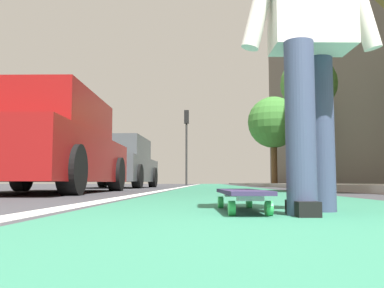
% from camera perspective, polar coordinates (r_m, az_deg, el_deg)
% --- Properties ---
extents(ground_plane, '(80.00, 80.00, 0.00)m').
position_cam_1_polar(ground_plane, '(11.14, 4.09, -6.01)').
color(ground_plane, '#38383D').
extents(bike_lane_paint, '(56.00, 2.18, 0.00)m').
position_cam_1_polar(bike_lane_paint, '(25.14, 3.00, -5.58)').
color(bike_lane_paint, '#2D7256').
rests_on(bike_lane_paint, ground).
extents(lane_stripe_white, '(52.00, 0.16, 0.01)m').
position_cam_1_polar(lane_stripe_white, '(21.15, -0.22, -5.65)').
color(lane_stripe_white, silver).
rests_on(lane_stripe_white, ground).
extents(sidewalk_curb, '(52.00, 3.20, 0.12)m').
position_cam_1_polar(sidewalk_curb, '(19.52, 13.52, -5.37)').
color(sidewalk_curb, '#9E9B93').
rests_on(sidewalk_curb, ground).
extents(building_facade, '(40.00, 1.20, 13.20)m').
position_cam_1_polar(building_facade, '(25.01, 18.52, 9.97)').
color(building_facade, '#615950').
rests_on(building_facade, ground).
extents(skateboard, '(0.85, 0.24, 0.11)m').
position_cam_1_polar(skateboard, '(2.26, 6.69, -6.71)').
color(skateboard, green).
rests_on(skateboard, ground).
extents(skater_person, '(0.47, 0.72, 1.64)m').
position_cam_1_polar(skater_person, '(2.30, 15.68, 14.91)').
color(skater_person, '#384260').
rests_on(skater_person, ground).
extents(parked_car_near, '(4.39, 2.03, 1.47)m').
position_cam_1_polar(parked_car_near, '(6.77, -19.67, -0.31)').
color(parked_car_near, maroon).
rests_on(parked_car_near, ground).
extents(parked_car_mid, '(4.27, 1.98, 1.48)m').
position_cam_1_polar(parked_car_mid, '(12.79, -9.94, -2.66)').
color(parked_car_mid, '#4C5156').
rests_on(parked_car_mid, ground).
extents(traffic_light, '(0.33, 0.28, 4.50)m').
position_cam_1_polar(traffic_light, '(25.32, -0.75, 1.43)').
color(traffic_light, '#2D2D2D').
rests_on(traffic_light, ground).
extents(street_tree_mid, '(1.90, 1.90, 4.45)m').
position_cam_1_polar(street_tree_mid, '(14.96, 15.49, 7.55)').
color(street_tree_mid, brown).
rests_on(street_tree_mid, ground).
extents(street_tree_far, '(2.67, 2.67, 4.62)m').
position_cam_1_polar(street_tree_far, '(22.36, 10.96, 2.84)').
color(street_tree_far, brown).
rests_on(street_tree_far, ground).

